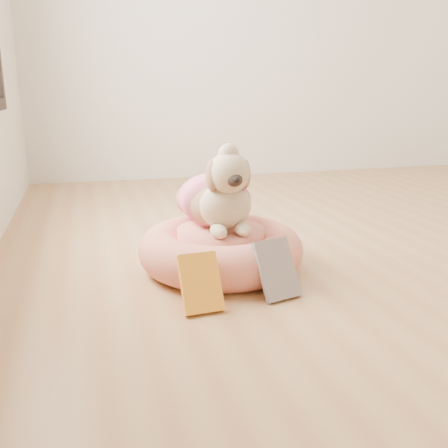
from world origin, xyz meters
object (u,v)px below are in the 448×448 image
object	(u,v)px
dog	(218,183)
book_yellow	(201,283)
pet_bed	(221,249)
book_white	(277,269)

from	to	relation	value
dog	book_yellow	bearing A→B (deg)	-115.22
pet_bed	book_yellow	world-z (taller)	book_yellow
pet_bed	book_yellow	distance (m)	0.42
book_white	pet_bed	bearing A→B (deg)	95.51
book_yellow	pet_bed	bearing A→B (deg)	60.81
book_yellow	book_white	world-z (taller)	book_white
pet_bed	dog	bearing A→B (deg)	94.13
pet_bed	book_white	distance (m)	0.36
pet_bed	dog	size ratio (longest dim) A/B	1.38
dog	pet_bed	bearing A→B (deg)	-88.38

